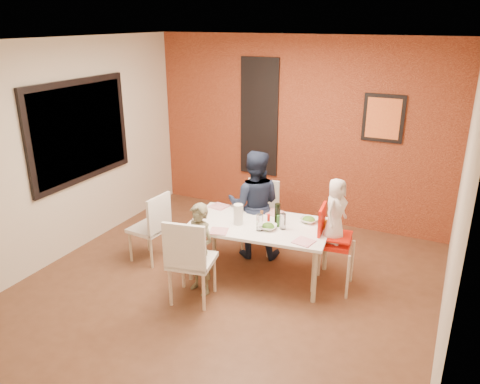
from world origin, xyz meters
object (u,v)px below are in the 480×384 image
at_px(dining_table, 260,228).
at_px(paper_towel_roll, 238,214).
at_px(chair_far, 261,211).
at_px(child_near, 200,249).
at_px(chair_left, 153,224).
at_px(child_far, 254,204).
at_px(high_chair, 331,240).
at_px(toddler, 336,211).
at_px(chair_near, 189,258).
at_px(wine_bottle, 277,214).

relative_size(dining_table, paper_towel_roll, 7.00).
bearing_deg(chair_far, child_near, -103.98).
relative_size(chair_left, child_far, 0.64).
relative_size(high_chair, toddler, 1.34).
distance_m(chair_near, chair_far, 1.56).
relative_size(child_far, wine_bottle, 5.59).
xyz_separation_m(chair_near, high_chair, (1.25, 0.98, 0.04)).
relative_size(high_chair, child_far, 0.70).
bearing_deg(wine_bottle, child_far, 141.82).
bearing_deg(dining_table, wine_bottle, 24.88).
height_order(chair_near, wine_bottle, chair_near).
height_order(high_chair, toddler, toddler).
height_order(chair_left, wine_bottle, wine_bottle).
relative_size(dining_table, toddler, 2.31).
bearing_deg(child_far, chair_far, -105.19).
bearing_deg(chair_near, child_near, -97.18).
bearing_deg(high_chair, toddler, -85.42).
distance_m(dining_table, chair_left, 1.36).
bearing_deg(paper_towel_roll, high_chair, 11.80).
relative_size(chair_left, paper_towel_roll, 3.71).
height_order(dining_table, child_near, child_near).
xyz_separation_m(chair_left, child_far, (1.06, 0.70, 0.20)).
relative_size(toddler, paper_towel_roll, 3.03).
height_order(chair_near, child_far, child_far).
height_order(high_chair, wine_bottle, high_chair).
bearing_deg(chair_far, paper_towel_roll, -92.78).
bearing_deg(wine_bottle, dining_table, -155.12).
height_order(dining_table, child_far, child_far).
distance_m(chair_near, paper_towel_roll, 0.82).
height_order(dining_table, paper_towel_roll, paper_towel_roll).
distance_m(dining_table, paper_towel_roll, 0.31).
relative_size(chair_left, child_near, 0.85).
xyz_separation_m(dining_table, chair_left, (-1.33, -0.26, -0.11)).
distance_m(child_far, toddler, 1.18).
bearing_deg(chair_near, chair_left, -45.50).
relative_size(chair_far, toddler, 1.26).
relative_size(chair_far, wine_bottle, 3.66).
bearing_deg(chair_near, child_far, -108.14).
relative_size(wine_bottle, paper_towel_roll, 1.04).
distance_m(high_chair, wine_bottle, 0.67).
bearing_deg(chair_far, child_far, -94.37).
bearing_deg(dining_table, chair_near, -115.99).
bearing_deg(child_far, dining_table, 103.74).
bearing_deg(dining_table, chair_left, -168.99).
bearing_deg(toddler, chair_far, 75.54).
height_order(toddler, wine_bottle, toddler).
height_order(dining_table, chair_far, chair_far).
distance_m(dining_table, toddler, 0.92).
height_order(dining_table, toddler, toddler).
distance_m(chair_near, high_chair, 1.59).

